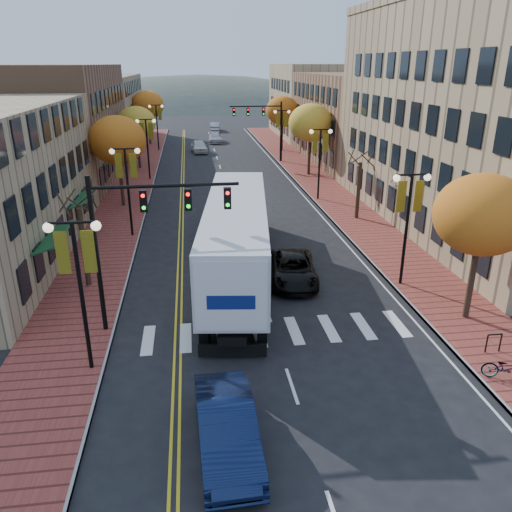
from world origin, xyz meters
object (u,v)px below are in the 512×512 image
object	(u,v)px
navy_sedan	(227,428)
bicycle	(508,368)
black_suv	(293,269)
semi_truck	(237,230)

from	to	relation	value
navy_sedan	bicycle	size ratio (longest dim) A/B	2.77
navy_sedan	black_suv	distance (m)	13.03
black_suv	semi_truck	bearing A→B (deg)	163.11
navy_sedan	bicycle	distance (m)	10.76
navy_sedan	black_suv	world-z (taller)	navy_sedan
semi_truck	navy_sedan	xyz separation A→B (m)	(-1.63, -13.51, -1.86)
black_suv	navy_sedan	bearing A→B (deg)	-103.21
semi_truck	black_suv	size ratio (longest dim) A/B	3.56
semi_truck	bicycle	distance (m)	14.63
black_suv	bicycle	bearing A→B (deg)	-52.11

